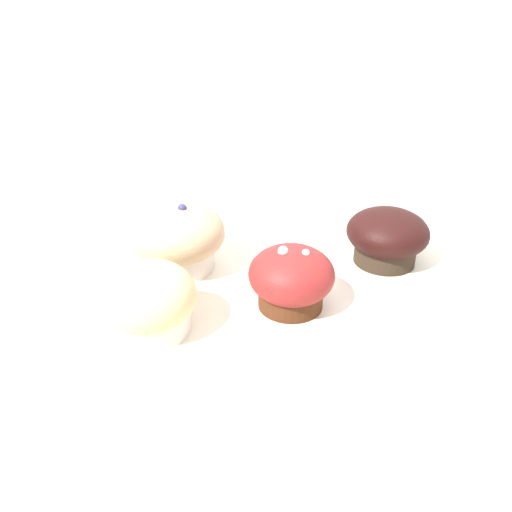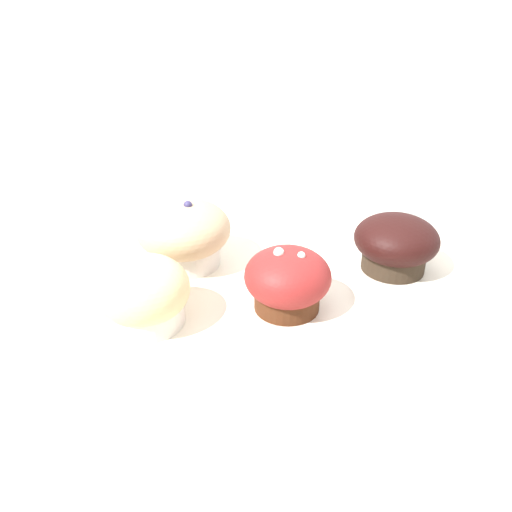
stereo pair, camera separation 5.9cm
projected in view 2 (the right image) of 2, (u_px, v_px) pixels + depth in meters
wall_back at (424, 165)px, 1.02m from camera, size 3.20×0.10×1.80m
muffin_front_center at (184, 234)px, 0.65m from camera, size 0.12×0.12×0.09m
muffin_back_left at (287, 281)px, 0.56m from camera, size 0.10×0.10×0.08m
muffin_back_right at (144, 294)px, 0.53m from camera, size 0.10×0.10×0.08m
muffin_front_left at (396, 243)px, 0.64m from camera, size 0.11×0.11×0.07m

